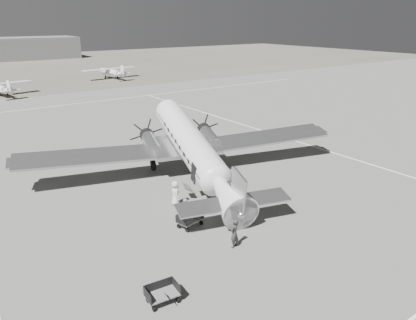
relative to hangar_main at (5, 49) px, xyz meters
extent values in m
plane|color=slate|center=(-5.00, -120.00, -3.30)|extent=(260.00, 260.00, 0.00)
cube|color=white|center=(7.00, -120.00, -3.29)|extent=(0.15, 80.00, 0.01)
cube|color=white|center=(-5.00, -80.00, -3.29)|extent=(90.00, 0.15, 0.01)
cube|color=#615D51|center=(-5.00, -25.00, -3.30)|extent=(260.00, 90.00, 0.01)
cube|color=#5F5F5F|center=(0.00, 0.00, -0.30)|extent=(42.00, 14.00, 6.00)
cube|color=slate|center=(0.00, 0.00, 3.00)|extent=(42.00, 14.00, 0.60)
imported|color=#2F2F2F|center=(-11.26, -125.15, -2.44)|extent=(0.72, 0.59, 1.71)
imported|color=#B8B8B6|center=(-11.76, -120.94, -2.55)|extent=(0.85, 0.91, 1.50)
imported|color=silver|center=(-11.16, -118.72, -2.41)|extent=(0.76, 0.98, 1.77)
camera|label=1|loc=(-23.88, -140.36, 8.71)|focal=35.00mm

